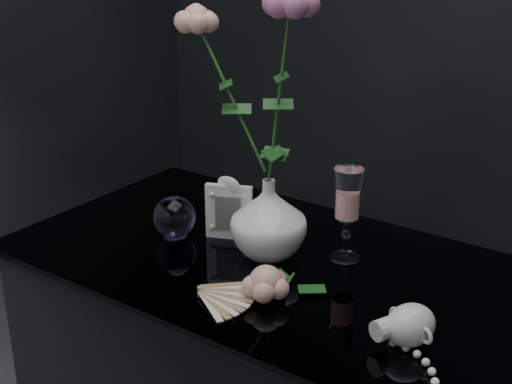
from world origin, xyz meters
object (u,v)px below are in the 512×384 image
Objects in this scene: wine_glass at (347,215)px; picture_frame at (229,208)px; paperweight at (174,217)px; pearl_jar at (410,323)px; vase at (269,218)px; loose_rose at (266,283)px.

wine_glass is 1.37× the size of picture_frame.
picture_frame is at bearing 32.33° from paperweight.
paperweight is (-0.10, -0.06, -0.02)m from picture_frame.
wine_glass is at bearing 162.15° from pearl_jar.
wine_glass is at bearing 28.57° from vase.
paperweight is at bearing -161.20° from wine_glass.
vase is 0.18m from loose_rose.
vase is at bearing 115.94° from loose_rose.
paperweight is at bearing -170.45° from picture_frame.
wine_glass reaches higher than pearl_jar.
vase is 1.78× the size of paperweight.
picture_frame is at bearing 134.45° from loose_rose.
wine_glass is 0.36m from paperweight.
wine_glass is 1.01× the size of loose_rose.
wine_glass reaches higher than picture_frame.
picture_frame is 0.49m from pearl_jar.
paperweight is (-0.21, -0.04, -0.03)m from vase.
vase is 0.11m from picture_frame.
pearl_jar is (0.36, -0.13, -0.04)m from vase.
vase is 0.63× the size of pearl_jar.
paperweight is 0.36× the size of pearl_jar.
vase is at bearing -151.43° from wine_glass.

